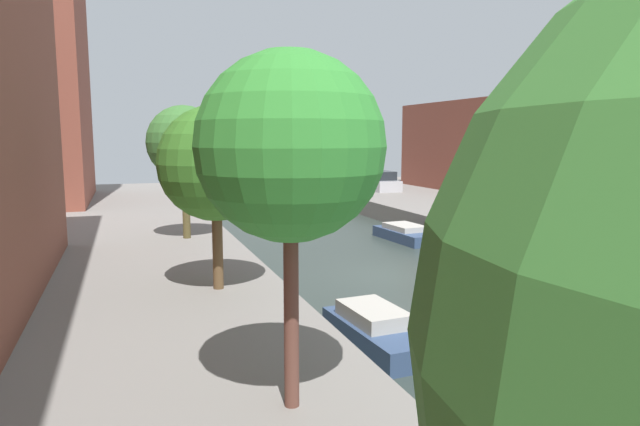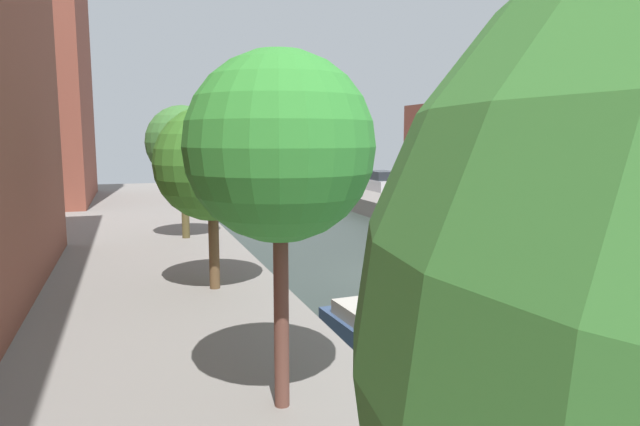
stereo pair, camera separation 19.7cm
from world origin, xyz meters
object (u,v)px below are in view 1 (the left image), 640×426
(street_tree_1, at_px, (290,148))
(parked_car, at_px, (378,182))
(low_block_right, at_px, (505,146))
(street_tree_2, at_px, (216,164))
(moored_boat_right_2, at_px, (532,273))
(moored_boat_left_2, at_px, (376,330))
(street_tree_3, at_px, (184,143))
(moored_boat_right_3, at_px, (406,234))

(street_tree_1, relative_size, parked_car, 1.05)
(low_block_right, bearing_deg, parked_car, 165.80)
(street_tree_2, xyz_separation_m, moored_boat_right_2, (10.67, 0.93, -3.87))
(parked_car, relative_size, moored_boat_left_2, 1.36)
(moored_boat_right_2, bearing_deg, low_block_right, 54.89)
(parked_car, distance_m, moored_boat_right_2, 22.97)
(street_tree_3, xyz_separation_m, moored_boat_right_2, (10.67, -6.75, -4.32))
(street_tree_3, relative_size, parked_car, 1.06)
(low_block_right, distance_m, moored_boat_right_2, 24.85)
(moored_boat_right_3, bearing_deg, street_tree_1, -122.95)
(street_tree_3, relative_size, moored_boat_left_2, 1.44)
(parked_car, height_order, moored_boat_left_2, parked_car)
(moored_boat_right_2, bearing_deg, street_tree_1, -144.42)
(moored_boat_left_2, relative_size, moored_boat_right_3, 0.90)
(low_block_right, xyz_separation_m, moored_boat_left_2, (-21.51, -23.60, -3.85))
(low_block_right, relative_size, moored_boat_left_2, 3.97)
(moored_boat_left_2, bearing_deg, moored_boat_right_3, 59.17)
(street_tree_1, xyz_separation_m, moored_boat_right_2, (10.67, 7.63, -4.39))
(low_block_right, bearing_deg, street_tree_2, -139.71)
(low_block_right, bearing_deg, street_tree_1, -131.81)
(street_tree_2, bearing_deg, street_tree_1, -90.00)
(parked_car, bearing_deg, street_tree_2, -123.55)
(moored_boat_left_2, distance_m, moored_boat_right_2, 8.20)
(moored_boat_left_2, distance_m, moored_boat_right_3, 13.77)
(parked_car, xyz_separation_m, moored_boat_left_2, (-12.22, -25.95, -1.22))
(moored_boat_left_2, bearing_deg, low_block_right, 47.65)
(low_block_right, xyz_separation_m, moored_boat_right_3, (-14.46, -11.78, -3.90))
(low_block_right, xyz_separation_m, street_tree_3, (-24.78, -13.32, 0.42))
(moored_boat_left_2, relative_size, moored_boat_right_2, 0.80)
(street_tree_1, height_order, moored_boat_right_3, street_tree_1)
(low_block_right, xyz_separation_m, street_tree_2, (-24.78, -21.01, -0.02))
(street_tree_1, bearing_deg, parked_car, 62.74)
(street_tree_2, relative_size, street_tree_3, 0.92)
(street_tree_1, xyz_separation_m, moored_boat_left_2, (3.27, 4.10, -4.35))
(street_tree_1, distance_m, moored_boat_right_2, 13.83)
(moored_boat_right_3, bearing_deg, street_tree_3, -171.49)
(street_tree_1, bearing_deg, moored_boat_right_3, 57.05)
(moored_boat_right_2, bearing_deg, street_tree_3, 147.65)
(low_block_right, relative_size, street_tree_2, 3.00)
(low_block_right, distance_m, parked_car, 9.94)
(street_tree_1, relative_size, moored_boat_right_2, 1.15)
(street_tree_3, bearing_deg, parked_car, 45.34)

